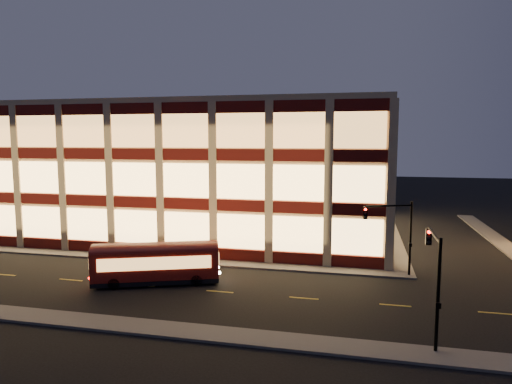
# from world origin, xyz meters

# --- Properties ---
(ground) EXTENTS (200.00, 200.00, 0.00)m
(ground) POSITION_xyz_m (0.00, 0.00, 0.00)
(ground) COLOR black
(ground) RESTS_ON ground
(sidewalk_office_south) EXTENTS (54.00, 2.00, 0.15)m
(sidewalk_office_south) POSITION_xyz_m (-3.00, 1.00, 0.07)
(sidewalk_office_south) COLOR #514F4C
(sidewalk_office_south) RESTS_ON ground
(sidewalk_office_east) EXTENTS (2.00, 30.00, 0.15)m
(sidewalk_office_east) POSITION_xyz_m (23.00, 17.00, 0.07)
(sidewalk_office_east) COLOR #514F4C
(sidewalk_office_east) RESTS_ON ground
(sidewalk_tower_west) EXTENTS (2.00, 30.00, 0.15)m
(sidewalk_tower_west) POSITION_xyz_m (34.00, 17.00, 0.07)
(sidewalk_tower_west) COLOR #514F4C
(sidewalk_tower_west) RESTS_ON ground
(sidewalk_near) EXTENTS (100.00, 2.00, 0.15)m
(sidewalk_near) POSITION_xyz_m (0.00, -13.00, 0.07)
(sidewalk_near) COLOR #514F4C
(sidewalk_near) RESTS_ON ground
(office_building) EXTENTS (50.45, 30.45, 14.50)m
(office_building) POSITION_xyz_m (-2.91, 16.91, 7.25)
(office_building) COLOR tan
(office_building) RESTS_ON ground
(traffic_signal_far) EXTENTS (3.79, 1.87, 6.00)m
(traffic_signal_far) POSITION_xyz_m (22.21, 0.24, 4.11)
(traffic_signal_far) COLOR black
(traffic_signal_far) RESTS_ON ground
(traffic_signal_near) EXTENTS (0.32, 4.45, 6.00)m
(traffic_signal_near) POSITION_xyz_m (23.50, -11.03, 4.13)
(traffic_signal_near) COLOR black
(traffic_signal_near) RESTS_ON ground
(trolley_bus) EXTENTS (9.45, 5.47, 3.13)m
(trolley_bus) POSITION_xyz_m (4.79, -5.23, 1.73)
(trolley_bus) COLOR maroon
(trolley_bus) RESTS_ON ground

